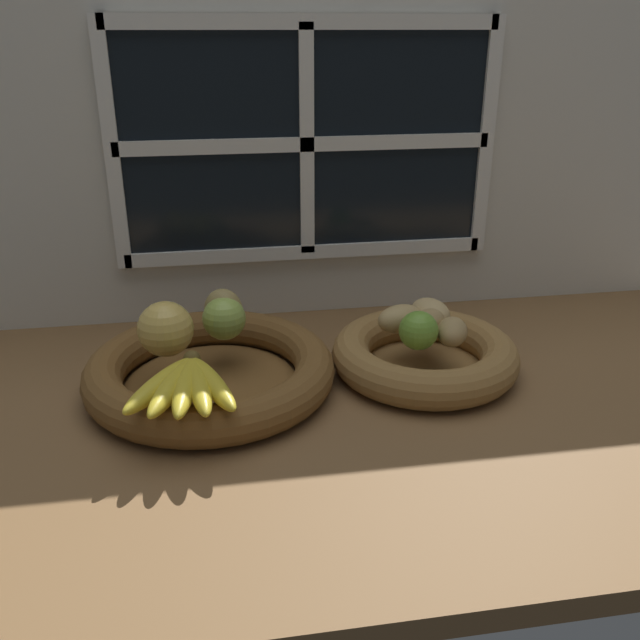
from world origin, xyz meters
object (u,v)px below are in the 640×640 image
object	(u,v)px
fruit_bowl_left	(210,371)
potato_back	(430,313)
fruit_bowl_right	(424,355)
apple_golden_left	(166,329)
pear_brown	(224,312)
potato_large	(427,324)
chili_pepper	(429,328)
apple_green_back	(224,318)
lime_near	(419,331)
banana_bunch_front	(186,384)
potato_small	(452,332)
potato_oblong	(401,319)

from	to	relation	value
fruit_bowl_left	potato_back	world-z (taller)	potato_back
fruit_bowl_right	apple_golden_left	world-z (taller)	apple_golden_left
fruit_bowl_left	pear_brown	world-z (taller)	pear_brown
apple_golden_left	potato_large	size ratio (longest dim) A/B	1.03
potato_large	chili_pepper	bearing A→B (deg)	51.16
fruit_bowl_left	apple_green_back	bearing A→B (deg)	61.31
apple_green_back	pear_brown	size ratio (longest dim) A/B	0.91
pear_brown	apple_golden_left	bearing A→B (deg)	-144.12
apple_green_back	fruit_bowl_left	bearing A→B (deg)	-118.69
fruit_bowl_left	apple_green_back	distance (cm)	8.22
potato_back	chili_pepper	bearing A→B (deg)	-108.64
lime_near	potato_back	bearing A→B (deg)	61.02
banana_bunch_front	potato_back	world-z (taller)	potato_back
banana_bunch_front	potato_large	size ratio (longest dim) A/B	2.15
banana_bunch_front	potato_small	bearing A→B (deg)	12.83
fruit_bowl_right	potato_oblong	xyz separation A→B (cm)	(-3.34, 2.60, 5.26)
banana_bunch_front	pear_brown	bearing A→B (deg)	73.10
fruit_bowl_left	fruit_bowl_right	distance (cm)	32.64
fruit_bowl_left	potato_oblong	size ratio (longest dim) A/B	4.84
apple_green_back	banana_bunch_front	xyz separation A→B (cm)	(-5.52, -16.33, -1.89)
banana_bunch_front	potato_large	bearing A→B (deg)	18.26
fruit_bowl_right	lime_near	xyz separation A→B (cm)	(-2.40, -3.59, 5.96)
fruit_bowl_left	potato_large	world-z (taller)	potato_large
potato_large	potato_back	size ratio (longest dim) A/B	1.05
fruit_bowl_left	chili_pepper	size ratio (longest dim) A/B	3.31
banana_bunch_front	potato_oblong	bearing A→B (deg)	23.95
lime_near	chili_pepper	world-z (taller)	lime_near
potato_oblong	chili_pepper	xyz separation A→B (cm)	(4.16, -1.57, -1.10)
potato_oblong	lime_near	bearing A→B (deg)	-81.35
potato_oblong	lime_near	xyz separation A→B (cm)	(0.94, -6.19, 0.70)
fruit_bowl_right	lime_near	bearing A→B (deg)	-123.69
fruit_bowl_left	lime_near	size ratio (longest dim) A/B	6.34
banana_bunch_front	potato_small	world-z (taller)	potato_small
apple_golden_left	lime_near	distance (cm)	36.35
fruit_bowl_right	chili_pepper	distance (cm)	4.36
chili_pepper	pear_brown	bearing A→B (deg)	-164.97
fruit_bowl_right	banana_bunch_front	distance (cm)	37.83
potato_small	potato_oblong	bearing A→B (deg)	138.58
potato_large	lime_near	size ratio (longest dim) A/B	1.35
potato_small	potato_back	xyz separation A→B (cm)	(-1.11, 7.04, 0.16)
fruit_bowl_right	chili_pepper	size ratio (longest dim) A/B	2.59
potato_large	lime_near	bearing A→B (deg)	-123.69
potato_oblong	chili_pepper	size ratio (longest dim) A/B	0.68
potato_small	lime_near	xyz separation A→B (cm)	(-5.36, -0.63, 0.86)
potato_back	lime_near	xyz separation A→B (cm)	(-4.25, -7.67, 0.70)
apple_green_back	chili_pepper	bearing A→B (deg)	-6.52
fruit_bowl_right	potato_large	xyz separation A→B (cm)	(0.00, 0.00, 5.25)
banana_bunch_front	chili_pepper	distance (cm)	38.67
pear_brown	apple_green_back	bearing A→B (deg)	-90.52
pear_brown	banana_bunch_front	world-z (taller)	pear_brown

